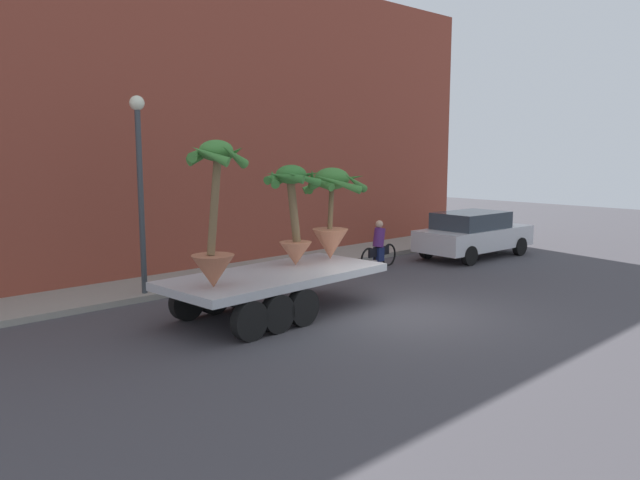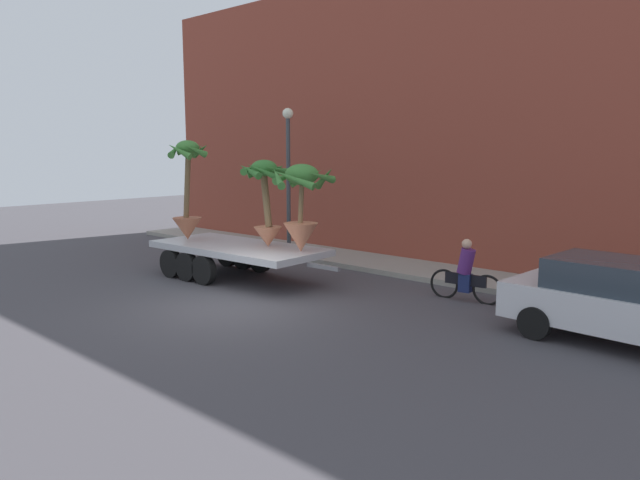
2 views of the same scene
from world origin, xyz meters
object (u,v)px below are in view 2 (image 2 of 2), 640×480
at_px(cyclist, 466,274).
at_px(street_lamp, 288,162).
at_px(potted_palm_rear, 266,197).
at_px(potted_palm_front, 188,195).
at_px(parked_car, 631,302).
at_px(potted_palm_middle, 301,205).
at_px(flatbed_trailer, 232,252).

height_order(cyclist, street_lamp, street_lamp).
relative_size(potted_palm_rear, potted_palm_front, 0.82).
bearing_deg(potted_palm_front, parked_car, 7.28).
bearing_deg(cyclist, potted_palm_middle, -155.65).
distance_m(parked_car, street_lamp, 11.70).
height_order(potted_palm_middle, cyclist, potted_palm_middle).
relative_size(flatbed_trailer, potted_palm_front, 2.14).
distance_m(potted_palm_rear, potted_palm_front, 2.73).
xyz_separation_m(flatbed_trailer, potted_palm_front, (-1.57, -0.33, 1.55)).
relative_size(potted_palm_rear, street_lamp, 0.49).
bearing_deg(parked_car, street_lamp, 168.53).
distance_m(potted_palm_middle, potted_palm_front, 4.01).
bearing_deg(street_lamp, flatbed_trailer, -71.28).
xyz_separation_m(flatbed_trailer, parked_car, (10.06, 1.16, 0.08)).
distance_m(potted_palm_front, street_lamp, 3.90).
bearing_deg(cyclist, street_lamp, 169.76).
relative_size(potted_palm_middle, cyclist, 1.24).
bearing_deg(parked_car, potted_palm_middle, -174.23).
distance_m(cyclist, street_lamp, 7.89).
bearing_deg(flatbed_trailer, parked_car, 6.56).
bearing_deg(potted_palm_front, street_lamp, 83.76).
height_order(flatbed_trailer, parked_car, parked_car).
relative_size(potted_palm_middle, potted_palm_front, 0.78).
relative_size(flatbed_trailer, parked_car, 1.34).
relative_size(cyclist, street_lamp, 0.38).
bearing_deg(street_lamp, parked_car, -11.47).
bearing_deg(parked_car, potted_palm_front, -172.72).
bearing_deg(potted_palm_front, cyclist, 17.43).
distance_m(potted_palm_rear, parked_car, 9.14).
height_order(flatbed_trailer, potted_palm_front, potted_palm_front).
xyz_separation_m(potted_palm_front, street_lamp, (0.41, 3.76, 0.93)).
distance_m(potted_palm_front, parked_car, 11.82).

